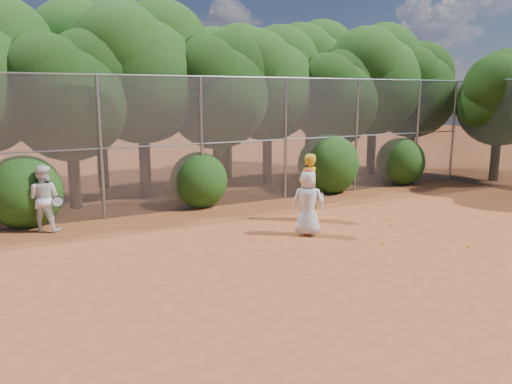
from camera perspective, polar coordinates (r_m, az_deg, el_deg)
ground at (r=11.13m, az=10.78°, el=-7.29°), size 80.00×80.00×0.00m
fence_back at (r=15.69m, az=-3.23°, el=5.89°), size 20.05×0.09×4.03m
tree_2 at (r=16.15m, az=-20.52°, el=10.81°), size 3.99×3.47×5.47m
tree_3 at (r=17.69m, az=-12.88°, el=13.82°), size 4.89×4.26×6.70m
tree_4 at (r=17.94m, az=-4.40°, el=11.98°), size 4.19×3.64×5.73m
tree_5 at (r=19.79m, az=1.42°, el=12.77°), size 4.51×3.92×6.17m
tree_6 at (r=20.32m, az=9.08°, el=10.96°), size 3.86×3.36×5.29m
tree_7 at (r=22.40m, az=13.44°, el=12.88°), size 4.77×4.14×6.53m
tree_8 at (r=23.53m, az=17.60°, el=11.44°), size 4.25×3.70×5.82m
tree_10 at (r=19.61m, az=-17.58°, el=13.98°), size 5.15×4.48×7.06m
tree_11 at (r=20.76m, az=-3.28°, el=13.00°), size 4.64×4.03×6.35m
tree_12 at (r=23.54m, az=6.33°, el=13.57°), size 5.02×4.37×6.88m
tree_13 at (r=22.46m, az=26.20°, el=9.98°), size 3.86×3.36×5.29m
bush_0 at (r=14.69m, az=-24.98°, el=0.36°), size 2.00×2.00×2.00m
bush_1 at (r=15.76m, az=-6.55°, el=1.63°), size 1.80×1.80×1.80m
bush_2 at (r=18.16m, az=8.27°, el=3.48°), size 2.20×2.20×2.20m
bush_3 at (r=20.44m, az=16.19°, el=3.57°), size 1.90×1.90×1.90m
player_yellow at (r=13.93m, az=5.98°, el=0.55°), size 0.89×0.63×1.88m
player_teen at (r=12.47m, az=5.97°, el=-1.21°), size 0.96×0.89×1.67m
player_white at (r=13.85m, az=-23.13°, el=-0.66°), size 1.05×0.98×1.73m
ball_0 at (r=14.55m, az=14.83°, el=-2.96°), size 0.07×0.07×0.07m
ball_1 at (r=16.33m, az=13.92°, el=-1.39°), size 0.07×0.07×0.07m
ball_2 at (r=12.57m, az=23.17°, el=-5.71°), size 0.07×0.07×0.07m
ball_3 at (r=13.94m, az=15.31°, el=-3.59°), size 0.07×0.07×0.07m
ball_4 at (r=12.24m, az=14.32°, el=-5.58°), size 0.07×0.07×0.07m
ball_5 at (r=17.29m, az=13.31°, el=-0.67°), size 0.07×0.07×0.07m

